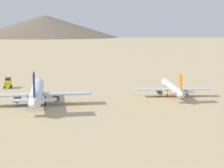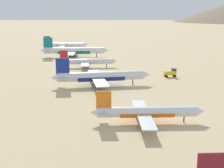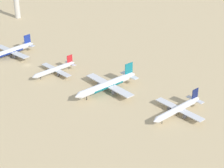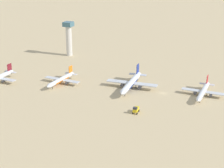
# 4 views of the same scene
# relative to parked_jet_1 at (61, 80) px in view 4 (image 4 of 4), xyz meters

# --- Properties ---
(ground_plane) EXTENTS (1800.00, 1800.00, 0.00)m
(ground_plane) POSITION_rel_parked_jet_1_xyz_m (-9.05, 65.39, -3.01)
(ground_plane) COLOR tan
(parked_jet_1) EXTENTS (31.37, 25.50, 9.04)m
(parked_jet_1) POSITION_rel_parked_jet_1_xyz_m (0.00, 0.00, 0.00)
(parked_jet_1) COLOR silver
(parked_jet_1) RESTS_ON ground
(parked_jet_2) EXTENTS (40.59, 32.98, 11.70)m
(parked_jet_2) POSITION_rel_parked_jet_1_xyz_m (-9.33, 45.06, 0.88)
(parked_jet_2) COLOR silver
(parked_jet_2) RESTS_ON ground
(parked_jet_3) EXTENTS (32.39, 26.25, 9.36)m
(parked_jet_3) POSITION_rel_parked_jet_1_xyz_m (-13.79, 89.07, 0.14)
(parked_jet_3) COLOR silver
(parked_jet_3) RESTS_ON ground
(service_truck) EXTENTS (5.31, 2.89, 3.90)m
(service_truck) POSITION_rel_parked_jet_1_xyz_m (24.15, 59.64, -0.93)
(service_truck) COLOR yellow
(service_truck) RESTS_ON ground
(control_tower) EXTENTS (7.20, 7.20, 27.85)m
(control_tower) POSITION_rel_parked_jet_1_xyz_m (-61.66, -27.75, 12.61)
(control_tower) COLOR beige
(control_tower) RESTS_ON ground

